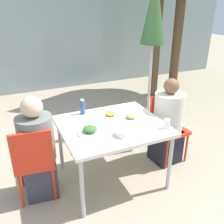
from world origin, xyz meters
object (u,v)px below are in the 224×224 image
at_px(person_right, 167,125).
at_px(chair_left, 34,159).
at_px(drinking_cup, 167,124).
at_px(person_left, 38,152).
at_px(chair_right, 166,123).
at_px(bottle, 82,107).
at_px(salad_bowl, 123,133).
at_px(closed_umbrella, 154,18).

bearing_deg(person_right, chair_left, -2.98).
relative_size(chair_left, drinking_cup, 8.44).
xyz_separation_m(person_left, chair_right, (1.69, 0.06, -0.03)).
bearing_deg(bottle, person_right, -18.06).
relative_size(chair_left, bottle, 4.66).
height_order(chair_left, salad_bowl, chair_left).
bearing_deg(salad_bowl, bottle, 107.07).
distance_m(person_left, bottle, 0.74).
bearing_deg(closed_umbrella, chair_right, -105.79).
bearing_deg(person_right, salad_bowl, 17.87).
height_order(bottle, drinking_cup, bottle).
bearing_deg(drinking_cup, person_left, 162.52).
height_order(person_right, closed_umbrella, closed_umbrella).
bearing_deg(bottle, salad_bowl, -72.93).
bearing_deg(chair_right, closed_umbrella, -110.33).
bearing_deg(bottle, person_left, -153.09).
distance_m(person_right, salad_bowl, 0.93).
relative_size(chair_left, closed_umbrella, 0.37).
xyz_separation_m(person_right, bottle, (-1.04, 0.34, 0.30)).
bearing_deg(closed_umbrella, drinking_cup, -114.52).
height_order(chair_right, drinking_cup, chair_right).
bearing_deg(chair_left, person_left, 57.97).
xyz_separation_m(chair_left, bottle, (0.67, 0.38, 0.32)).
height_order(chair_right, bottle, bottle).
bearing_deg(salad_bowl, chair_right, 26.01).
relative_size(person_left, closed_umbrella, 0.50).
bearing_deg(person_left, chair_left, -122.03).
distance_m(person_right, bottle, 1.13).
height_order(chair_left, drinking_cup, chair_left).
bearing_deg(bottle, drinking_cup, -45.41).
relative_size(chair_left, person_left, 0.75).
height_order(person_right, drinking_cup, person_right).
bearing_deg(closed_umbrella, salad_bowl, -131.40).
height_order(chair_left, person_left, person_left).
height_order(person_left, drinking_cup, person_left).
bearing_deg(closed_umbrella, person_left, -155.32).
bearing_deg(closed_umbrella, person_right, -106.94).
distance_m(person_right, closed_umbrella, 1.57).
distance_m(person_left, drinking_cup, 1.42).
height_order(drinking_cup, salad_bowl, drinking_cup).
bearing_deg(person_left, person_right, 5.47).
bearing_deg(chair_right, salad_bowl, 21.47).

